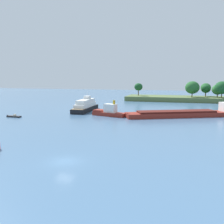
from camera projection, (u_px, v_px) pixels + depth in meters
ground_plane at (65, 161)px, 35.05m from camera, size 400.00×400.00×0.00m
treeline_island at (187, 95)px, 123.26m from camera, size 54.20×17.14×9.96m
fishing_skiff at (14, 116)px, 73.99m from camera, size 4.72×1.55×0.89m
white_riverboat at (85, 106)px, 87.54m from camera, size 5.32×17.93×6.55m
cargo_barge at (183, 113)px, 74.91m from camera, size 32.90×18.96×5.95m
tugboat at (109, 112)px, 76.51m from camera, size 11.32×6.23×4.89m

